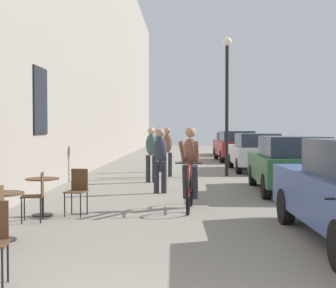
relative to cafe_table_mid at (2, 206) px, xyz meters
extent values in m
cube|color=gray|center=(-1.19, 9.94, 5.42)|extent=(0.50, 68.00, 11.89)
cube|color=black|center=(-0.92, 4.97, 1.86)|extent=(0.04, 1.10, 1.70)
cylinder|color=black|center=(0.84, -2.20, -0.30)|extent=(0.02, 0.02, 0.45)
cylinder|color=black|center=(0.78, -1.89, -0.30)|extent=(0.02, 0.02, 0.45)
cylinder|color=black|center=(0.00, 0.00, -0.51)|extent=(0.40, 0.40, 0.02)
cylinder|color=black|center=(0.00, 0.00, -0.16)|extent=(0.05, 0.05, 0.67)
cylinder|color=#4C331E|center=(0.00, 0.00, 0.19)|extent=(0.64, 0.64, 0.02)
cylinder|color=black|center=(0.17, -0.46, -0.30)|extent=(0.02, 0.02, 0.45)
cylinder|color=black|center=(-0.02, 2.07, -0.51)|extent=(0.40, 0.40, 0.02)
cylinder|color=black|center=(-0.02, 2.07, -0.16)|extent=(0.05, 0.05, 0.67)
cylinder|color=#4C331E|center=(-0.02, 2.07, 0.19)|extent=(0.64, 0.64, 0.02)
cylinder|color=black|center=(-0.15, 1.26, -0.30)|extent=(0.02, 0.02, 0.45)
cylinder|color=black|center=(-0.20, 1.57, -0.30)|extent=(0.02, 0.02, 0.45)
cylinder|color=black|center=(0.17, 1.31, -0.30)|extent=(0.02, 0.02, 0.45)
cylinder|color=black|center=(0.11, 1.63, -0.30)|extent=(0.02, 0.02, 0.45)
cube|color=#4C331E|center=(-0.02, 1.44, -0.06)|extent=(0.44, 0.44, 0.02)
cube|color=#4C331E|center=(0.16, 1.48, 0.16)|extent=(0.08, 0.34, 0.42)
cylinder|color=black|center=(0.76, 1.89, -0.30)|extent=(0.02, 0.02, 0.45)
cylinder|color=black|center=(0.44, 1.95, -0.30)|extent=(0.02, 0.02, 0.45)
cylinder|color=black|center=(0.82, 2.20, -0.30)|extent=(0.02, 0.02, 0.45)
cylinder|color=black|center=(0.50, 2.26, -0.30)|extent=(0.02, 0.02, 0.45)
cube|color=#4C331E|center=(0.63, 2.07, -0.06)|extent=(0.44, 0.44, 0.02)
cube|color=#4C331E|center=(0.67, 2.25, 0.16)|extent=(0.34, 0.08, 0.42)
torus|color=black|center=(2.80, 2.28, -0.19)|extent=(0.10, 0.71, 0.71)
torus|color=black|center=(2.87, 3.33, -0.19)|extent=(0.10, 0.71, 0.71)
cylinder|color=maroon|center=(2.87, 3.24, 0.09)|extent=(0.05, 0.22, 0.58)
cylinder|color=maroon|center=(2.83, 2.74, 0.43)|extent=(0.10, 0.82, 0.14)
cylinder|color=maroon|center=(2.80, 2.30, 0.14)|extent=(0.04, 0.09, 0.67)
cylinder|color=maroon|center=(2.84, 2.83, -0.15)|extent=(0.11, 1.00, 0.12)
cylinder|color=black|center=(2.80, 2.33, 0.48)|extent=(0.52, 0.07, 0.03)
ellipsoid|color=black|center=(2.86, 3.15, 0.41)|extent=(0.12, 0.24, 0.06)
ellipsoid|color=brown|center=(2.85, 3.07, 0.68)|extent=(0.36, 0.37, 0.59)
sphere|color=#A57A5B|center=(2.85, 3.03, 1.08)|extent=(0.22, 0.22, 0.22)
cylinder|color=#26262D|center=(2.95, 2.98, 0.03)|extent=(0.16, 0.40, 0.75)
cylinder|color=#26262D|center=(2.75, 3.00, 0.03)|extent=(0.16, 0.40, 0.75)
cylinder|color=brown|center=(2.97, 2.67, 0.68)|extent=(0.13, 0.75, 0.48)
cylinder|color=brown|center=(2.68, 2.69, 0.68)|extent=(0.16, 0.75, 0.48)
cylinder|color=#26262D|center=(2.20, 5.32, -0.11)|extent=(0.14, 0.14, 0.82)
cylinder|color=#26262D|center=(2.01, 5.29, -0.11)|extent=(0.14, 0.14, 0.82)
ellipsoid|color=#2D3342|center=(2.10, 5.31, 0.63)|extent=(0.38, 0.30, 0.65)
sphere|color=#A57A5B|center=(2.10, 5.31, 1.05)|extent=(0.22, 0.22, 0.22)
cylinder|color=#26262D|center=(1.80, 7.82, -0.10)|extent=(0.14, 0.14, 0.85)
cylinder|color=#26262D|center=(1.60, 7.82, -0.10)|extent=(0.14, 0.14, 0.85)
ellipsoid|color=#38564C|center=(1.70, 7.82, 0.66)|extent=(0.34, 0.24, 0.67)
sphere|color=tan|center=(1.70, 7.82, 1.09)|extent=(0.22, 0.22, 0.22)
cylinder|color=#26262D|center=(2.25, 9.61, -0.10)|extent=(0.14, 0.14, 0.84)
cylinder|color=#26262D|center=(2.05, 9.58, -0.10)|extent=(0.14, 0.14, 0.84)
ellipsoid|color=brown|center=(2.15, 9.60, 0.65)|extent=(0.38, 0.30, 0.67)
sphere|color=#A57A5B|center=(2.15, 9.60, 1.09)|extent=(0.22, 0.22, 0.22)
cylinder|color=#26262D|center=(1.63, 11.41, -0.12)|extent=(0.14, 0.14, 0.81)
cylinder|color=#26262D|center=(1.83, 11.42, -0.12)|extent=(0.14, 0.14, 0.81)
ellipsoid|color=#38564C|center=(1.73, 11.41, 0.61)|extent=(0.36, 0.26, 0.64)
sphere|color=brown|center=(1.73, 11.41, 1.03)|extent=(0.22, 0.22, 0.22)
cylinder|color=black|center=(4.25, 9.85, 1.78)|extent=(0.12, 0.12, 4.60)
sphere|color=silver|center=(4.25, 9.85, 4.22)|extent=(0.32, 0.32, 0.32)
cylinder|color=black|center=(4.50, 1.40, -0.21)|extent=(0.21, 0.62, 0.62)
cube|color=#23512D|center=(5.50, 5.71, 0.12)|extent=(1.85, 4.21, 0.68)
cube|color=#283342|center=(5.49, 5.21, 0.71)|extent=(1.52, 2.29, 0.50)
cylinder|color=black|center=(4.76, 7.11, -0.22)|extent=(0.21, 0.61, 0.60)
cylinder|color=black|center=(6.33, 7.06, -0.22)|extent=(0.21, 0.61, 0.60)
cylinder|color=black|center=(4.68, 4.36, -0.22)|extent=(0.21, 0.61, 0.60)
cylinder|color=black|center=(6.25, 4.31, -0.22)|extent=(0.21, 0.61, 0.60)
cube|color=#B7B7BC|center=(5.56, 12.05, 0.12)|extent=(1.76, 4.21, 0.68)
cube|color=#283342|center=(5.56, 11.55, 0.72)|extent=(1.47, 2.27, 0.51)
cylinder|color=black|center=(4.76, 13.43, -0.22)|extent=(0.20, 0.61, 0.61)
cylinder|color=black|center=(6.35, 13.44, -0.22)|extent=(0.20, 0.61, 0.61)
cylinder|color=black|center=(4.78, 10.66, -0.22)|extent=(0.20, 0.61, 0.61)
cylinder|color=black|center=(6.36, 10.67, -0.22)|extent=(0.20, 0.61, 0.61)
cube|color=maroon|center=(5.41, 17.84, 0.15)|extent=(1.95, 4.45, 0.71)
cube|color=#283342|center=(5.42, 17.31, 0.78)|extent=(1.60, 2.42, 0.53)
cylinder|color=black|center=(4.54, 19.26, -0.20)|extent=(0.22, 0.64, 0.63)
cylinder|color=black|center=(6.19, 19.31, -0.20)|extent=(0.22, 0.64, 0.63)
cylinder|color=black|center=(4.63, 16.36, -0.20)|extent=(0.22, 0.64, 0.63)
cylinder|color=black|center=(6.28, 16.41, -0.20)|extent=(0.22, 0.64, 0.63)
cube|color=maroon|center=(5.55, 23.30, 0.10)|extent=(1.77, 4.10, 0.66)
cube|color=#283342|center=(5.54, 22.82, 0.68)|extent=(1.46, 2.23, 0.49)
cylinder|color=black|center=(4.81, 24.66, -0.23)|extent=(0.20, 0.59, 0.59)
cylinder|color=black|center=(6.34, 24.63, -0.23)|extent=(0.20, 0.59, 0.59)
cylinder|color=black|center=(4.75, 21.98, -0.23)|extent=(0.20, 0.59, 0.59)
cylinder|color=black|center=(6.29, 21.94, -0.23)|extent=(0.20, 0.59, 0.59)
camera|label=1|loc=(2.69, -6.94, 1.15)|focal=50.67mm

